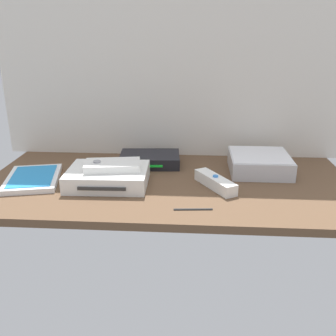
{
  "coord_description": "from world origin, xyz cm",
  "views": [
    {
      "loc": [
        6.47,
        -95.11,
        38.78
      ],
      "look_at": [
        0.0,
        0.0,
        4.0
      ],
      "focal_mm": 40.31,
      "sensor_mm": 36.0,
      "label": 1
    }
  ],
  "objects_px": {
    "game_case": "(33,178)",
    "remote_wand": "(215,182)",
    "game_console": "(108,177)",
    "mini_computer": "(259,163)",
    "stylus_pen": "(193,208)",
    "network_router": "(150,159)",
    "remote_classic_pad": "(112,166)"
  },
  "relations": [
    {
      "from": "remote_wand",
      "to": "stylus_pen",
      "type": "relative_size",
      "value": 1.61
    },
    {
      "from": "game_console",
      "to": "mini_computer",
      "type": "height_order",
      "value": "mini_computer"
    },
    {
      "from": "mini_computer",
      "to": "game_console",
      "type": "bearing_deg",
      "value": -163.16
    },
    {
      "from": "game_console",
      "to": "remote_wand",
      "type": "distance_m",
      "value": 0.28
    },
    {
      "from": "game_console",
      "to": "remote_classic_pad",
      "type": "distance_m",
      "value": 0.03
    },
    {
      "from": "network_router",
      "to": "remote_wand",
      "type": "distance_m",
      "value": 0.25
    },
    {
      "from": "remote_classic_pad",
      "to": "stylus_pen",
      "type": "bearing_deg",
      "value": -41.42
    },
    {
      "from": "mini_computer",
      "to": "stylus_pen",
      "type": "bearing_deg",
      "value": -125.71
    },
    {
      "from": "game_case",
      "to": "stylus_pen",
      "type": "xyz_separation_m",
      "value": [
        0.44,
        -0.15,
        -0.0
      ]
    },
    {
      "from": "mini_computer",
      "to": "network_router",
      "type": "distance_m",
      "value": 0.33
    },
    {
      "from": "network_router",
      "to": "stylus_pen",
      "type": "distance_m",
      "value": 0.33
    },
    {
      "from": "mini_computer",
      "to": "network_router",
      "type": "height_order",
      "value": "mini_computer"
    },
    {
      "from": "mini_computer",
      "to": "remote_wand",
      "type": "relative_size",
      "value": 1.18
    },
    {
      "from": "remote_wand",
      "to": "remote_classic_pad",
      "type": "relative_size",
      "value": 0.94
    },
    {
      "from": "game_case",
      "to": "remote_wand",
      "type": "xyz_separation_m",
      "value": [
        0.5,
        -0.01,
        0.01
      ]
    },
    {
      "from": "network_router",
      "to": "remote_wand",
      "type": "height_order",
      "value": "same"
    },
    {
      "from": "game_console",
      "to": "stylus_pen",
      "type": "height_order",
      "value": "game_console"
    },
    {
      "from": "stylus_pen",
      "to": "remote_classic_pad",
      "type": "bearing_deg",
      "value": 147.14
    },
    {
      "from": "game_console",
      "to": "stylus_pen",
      "type": "distance_m",
      "value": 0.27
    },
    {
      "from": "game_case",
      "to": "game_console",
      "type": "bearing_deg",
      "value": -15.49
    },
    {
      "from": "mini_computer",
      "to": "game_case",
      "type": "bearing_deg",
      "value": -169.43
    },
    {
      "from": "network_router",
      "to": "remote_classic_pad",
      "type": "xyz_separation_m",
      "value": [
        -0.08,
        -0.17,
        0.04
      ]
    },
    {
      "from": "game_case",
      "to": "mini_computer",
      "type": "bearing_deg",
      "value": -2.43
    },
    {
      "from": "network_router",
      "to": "stylus_pen",
      "type": "relative_size",
      "value": 2.09
    },
    {
      "from": "game_console",
      "to": "stylus_pen",
      "type": "bearing_deg",
      "value": -32.76
    },
    {
      "from": "remote_wand",
      "to": "game_case",
      "type": "bearing_deg",
      "value": 147.1
    },
    {
      "from": "network_router",
      "to": "stylus_pen",
      "type": "height_order",
      "value": "network_router"
    },
    {
      "from": "remote_classic_pad",
      "to": "mini_computer",
      "type": "bearing_deg",
      "value": 8.86
    },
    {
      "from": "mini_computer",
      "to": "game_case",
      "type": "xyz_separation_m",
      "value": [
        -0.63,
        -0.12,
        -0.02
      ]
    },
    {
      "from": "game_console",
      "to": "game_case",
      "type": "bearing_deg",
      "value": 176.07
    },
    {
      "from": "remote_wand",
      "to": "remote_classic_pad",
      "type": "height_order",
      "value": "remote_classic_pad"
    },
    {
      "from": "mini_computer",
      "to": "game_case",
      "type": "relative_size",
      "value": 0.79
    }
  ]
}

